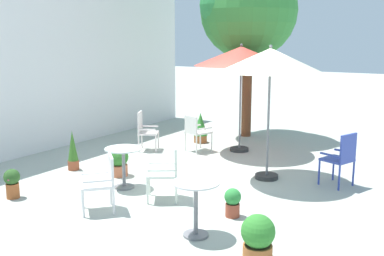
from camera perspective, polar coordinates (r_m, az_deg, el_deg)
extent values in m
plane|color=#A9AFA4|center=(8.61, 1.45, -6.59)|extent=(60.00, 60.00, 0.00)
cube|color=white|center=(11.20, -18.87, 7.76)|extent=(10.89, 0.30, 4.15)
cylinder|color=brown|center=(12.36, 6.92, 4.61)|extent=(0.27, 0.27, 2.47)
sphere|color=#358539|center=(12.30, 7.16, 14.48)|extent=(2.54, 2.54, 2.54)
sphere|color=#328534|center=(12.97, 7.31, 13.17)|extent=(1.53, 1.53, 1.53)
sphere|color=#2F8943|center=(12.03, 4.40, 15.21)|extent=(1.40, 1.40, 1.40)
cylinder|color=#2D2D2D|center=(8.82, 9.37, -6.04)|extent=(0.44, 0.44, 0.08)
cylinder|color=slate|center=(8.55, 9.62, 1.62)|extent=(0.04, 0.04, 2.46)
cone|color=beige|center=(8.44, 9.84, 8.42)|extent=(1.91, 1.91, 0.44)
sphere|color=slate|center=(8.44, 9.90, 10.10)|extent=(0.06, 0.06, 0.06)
cylinder|color=#2D2D2D|center=(10.86, 5.98, -2.68)|extent=(0.44, 0.44, 0.08)
cylinder|color=slate|center=(10.64, 6.11, 3.56)|extent=(0.04, 0.04, 2.46)
cone|color=#DF493C|center=(10.55, 6.22, 9.01)|extent=(2.18, 2.18, 0.44)
sphere|color=slate|center=(10.54, 6.25, 10.36)|extent=(0.06, 0.06, 0.06)
cylinder|color=silver|center=(6.04, 0.49, -6.90)|extent=(0.63, 0.63, 0.02)
cylinder|color=slate|center=(6.17, 0.48, -10.29)|extent=(0.06, 0.06, 0.74)
cylinder|color=slate|center=(6.31, 0.48, -13.29)|extent=(0.35, 0.35, 0.03)
cylinder|color=silver|center=(8.09, -8.66, -2.61)|extent=(0.66, 0.66, 0.02)
cylinder|color=slate|center=(8.18, -8.59, -5.09)|extent=(0.06, 0.06, 0.71)
cylinder|color=slate|center=(8.28, -8.52, -7.34)|extent=(0.36, 0.36, 0.03)
cube|color=#3042A1|center=(8.61, 17.81, -3.82)|extent=(0.60, 0.59, 0.04)
cube|color=#3042A1|center=(8.44, 19.09, -2.36)|extent=(0.43, 0.19, 0.49)
cube|color=#3042A1|center=(8.76, 18.66, -2.82)|extent=(0.18, 0.40, 0.03)
cube|color=#3042A1|center=(8.41, 17.02, -3.28)|extent=(0.18, 0.40, 0.03)
cylinder|color=#3042A1|center=(8.96, 17.39, -4.87)|extent=(0.04, 0.04, 0.46)
cylinder|color=#3042A1|center=(8.62, 15.72, -5.40)|extent=(0.04, 0.04, 0.46)
cylinder|color=#3042A1|center=(8.74, 19.67, -5.42)|extent=(0.04, 0.04, 0.46)
cylinder|color=#3042A1|center=(8.39, 18.06, -6.00)|extent=(0.04, 0.04, 0.46)
cube|color=white|center=(10.70, 0.82, -0.52)|extent=(0.62, 0.60, 0.04)
cube|color=white|center=(10.52, -0.14, 0.47)|extent=(0.19, 0.43, 0.39)
cube|color=white|center=(10.51, 1.55, -0.06)|extent=(0.43, 0.19, 0.03)
cube|color=white|center=(10.84, 0.13, 0.28)|extent=(0.43, 0.19, 0.03)
cylinder|color=white|center=(10.73, 2.49, -1.81)|extent=(0.04, 0.04, 0.44)
cylinder|color=white|center=(11.05, 1.06, -1.42)|extent=(0.04, 0.04, 0.44)
cylinder|color=white|center=(10.45, 0.57, -2.15)|extent=(0.04, 0.04, 0.44)
cylinder|color=white|center=(10.78, -0.84, -1.74)|extent=(0.04, 0.04, 0.44)
cube|color=white|center=(7.51, -3.79, -5.78)|extent=(0.68, 0.68, 0.04)
cube|color=white|center=(7.44, -2.04, -4.00)|extent=(0.40, 0.29, 0.44)
cube|color=white|center=(7.69, -3.74, -4.44)|extent=(0.28, 0.39, 0.03)
cube|color=white|center=(7.26, -3.87, -5.38)|extent=(0.28, 0.39, 0.03)
cylinder|color=white|center=(7.80, -5.42, -6.92)|extent=(0.04, 0.04, 0.42)
cylinder|color=white|center=(7.38, -5.64, -8.00)|extent=(0.04, 0.04, 0.42)
cylinder|color=white|center=(7.79, -2.00, -6.92)|extent=(0.04, 0.04, 0.42)
cylinder|color=white|center=(7.36, -2.01, -8.00)|extent=(0.04, 0.04, 0.42)
cube|color=silver|center=(10.83, -5.50, -0.61)|extent=(0.61, 0.60, 0.04)
cube|color=silver|center=(10.82, -6.58, 0.77)|extent=(0.40, 0.24, 0.49)
cube|color=silver|center=(10.61, -5.70, -0.20)|extent=(0.22, 0.37, 0.03)
cube|color=silver|center=(11.01, -5.33, 0.22)|extent=(0.22, 0.37, 0.03)
cylinder|color=silver|center=(10.65, -4.59, -2.03)|extent=(0.04, 0.04, 0.41)
cylinder|color=silver|center=(11.05, -4.26, -1.54)|extent=(0.04, 0.04, 0.41)
cylinder|color=silver|center=(10.72, -6.74, -1.99)|extent=(0.04, 0.04, 0.41)
cylinder|color=silver|center=(11.11, -6.34, -1.50)|extent=(0.04, 0.04, 0.41)
cube|color=white|center=(7.15, -11.88, -6.98)|extent=(0.67, 0.67, 0.04)
cube|color=white|center=(7.10, -10.15, -5.08)|extent=(0.33, 0.35, 0.43)
cube|color=white|center=(7.32, -12.04, -5.58)|extent=(0.35, 0.32, 0.03)
cube|color=white|center=(6.91, -11.80, -6.57)|extent=(0.35, 0.32, 0.03)
cylinder|color=white|center=(7.42, -13.68, -8.22)|extent=(0.04, 0.04, 0.41)
cylinder|color=white|center=(7.01, -13.54, -9.36)|extent=(0.04, 0.04, 0.41)
cylinder|color=white|center=(7.44, -10.18, -8.01)|extent=(0.04, 0.04, 0.41)
cylinder|color=white|center=(7.04, -9.83, -9.13)|extent=(0.04, 0.04, 0.41)
cylinder|color=#9A492C|center=(9.57, -14.70, -4.54)|extent=(0.23, 0.23, 0.19)
cylinder|color=#382819|center=(9.55, -14.72, -4.03)|extent=(0.20, 0.20, 0.02)
cone|color=#376C24|center=(9.47, -14.82, -2.16)|extent=(0.21, 0.21, 0.62)
cylinder|color=#AE6130|center=(5.70, 8.25, -15.28)|extent=(0.36, 0.36, 0.20)
cylinder|color=#382819|center=(5.66, 8.27, -14.47)|extent=(0.31, 0.31, 0.02)
sphere|color=#32822D|center=(5.58, 8.33, -12.76)|extent=(0.41, 0.41, 0.41)
cylinder|color=#BF6845|center=(8.97, -9.17, -5.28)|extent=(0.34, 0.34, 0.22)
cylinder|color=#382819|center=(8.94, -9.19, -4.68)|extent=(0.30, 0.30, 0.02)
sphere|color=#2D6E26|center=(8.90, -9.22, -3.61)|extent=(0.38, 0.38, 0.38)
cylinder|color=#A25229|center=(8.22, -21.64, -7.35)|extent=(0.21, 0.21, 0.25)
cylinder|color=#382819|center=(8.19, -21.70, -6.57)|extent=(0.19, 0.19, 0.02)
sphere|color=#2A5120|center=(8.15, -21.76, -5.74)|extent=(0.27, 0.27, 0.27)
sphere|color=#E32E6E|center=(8.06, -22.08, -6.06)|extent=(0.05, 0.05, 0.05)
sphere|color=#E32E6E|center=(8.14, -22.32, -5.93)|extent=(0.05, 0.05, 0.05)
sphere|color=#E32E6E|center=(8.15, -22.35, -5.66)|extent=(0.06, 0.06, 0.06)
cylinder|color=#9A432E|center=(6.93, 5.12, -10.25)|extent=(0.22, 0.22, 0.21)
cylinder|color=#382819|center=(6.89, 5.13, -9.53)|extent=(0.19, 0.19, 0.02)
sphere|color=#2E8639|center=(6.85, 5.15, -8.61)|extent=(0.25, 0.25, 0.25)
cylinder|color=brown|center=(11.67, 1.07, -1.36)|extent=(0.33, 0.33, 0.19)
cylinder|color=#382819|center=(11.65, 1.07, -0.95)|extent=(0.29, 0.29, 0.02)
cone|color=#308A31|center=(11.59, 1.08, 0.51)|extent=(0.36, 0.36, 0.58)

